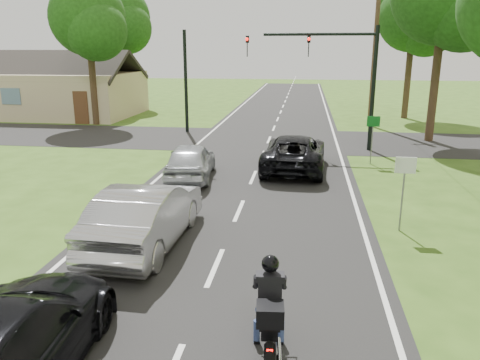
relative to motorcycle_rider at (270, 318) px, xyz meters
name	(u,v)px	position (x,y,z in m)	size (l,w,h in m)	color
ground	(215,268)	(-1.50, 3.07, -0.71)	(140.00, 140.00, 0.00)	#315116
road	(258,165)	(-1.50, 13.07, -0.70)	(8.00, 100.00, 0.01)	black
cross_road	(269,140)	(-1.50, 19.07, -0.70)	(60.00, 7.00, 0.01)	black
motorcycle_rider	(270,318)	(0.00, 0.00, 0.00)	(0.61, 2.09, 1.80)	black
dark_suv	(294,152)	(0.06, 12.57, 0.04)	(2.45, 5.32, 1.48)	black
silver_sedan	(146,215)	(-3.50, 4.14, 0.12)	(1.72, 4.93, 1.63)	#B0B0B5
silver_suv	(191,161)	(-3.91, 10.57, 0.01)	(1.68, 4.18, 1.42)	#AFB3B8
dark_car_behind	(1,348)	(-3.79, -1.41, 0.05)	(2.10, 5.16, 1.50)	black
traffic_signal	(336,66)	(1.84, 17.06, 3.43)	(6.38, 0.44, 6.00)	black
signal_pole_far	(186,82)	(-6.70, 21.07, 2.29)	(0.20, 0.20, 6.00)	black
utility_pole_far	(375,46)	(4.70, 25.07, 4.38)	(1.60, 0.28, 10.00)	brown
sign_white	(405,176)	(3.20, 6.05, 0.89)	(0.55, 0.07, 2.12)	slate
sign_green	(373,128)	(3.40, 14.05, 0.89)	(0.55, 0.07, 2.12)	slate
tree_row_e	(418,20)	(7.98, 28.85, 6.12)	(5.28, 5.12, 9.61)	#332316
tree_left_near	(91,22)	(-13.23, 22.85, 5.83)	(5.12, 4.96, 9.22)	#332316
tree_left_far	(120,21)	(-15.20, 32.83, 6.43)	(5.76, 5.58, 10.14)	#332316
house	(67,92)	(-17.50, 27.07, 1.06)	(10.20, 8.00, 4.84)	tan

